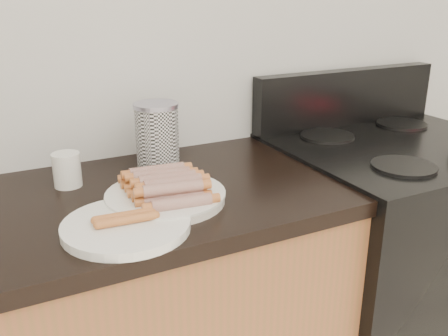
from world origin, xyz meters
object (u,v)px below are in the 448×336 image
main_plate (166,198)px  side_plate (126,226)px  canister (157,137)px  stove (387,267)px  mug (67,170)px

main_plate → side_plate: same height
main_plate → canister: bearing=74.1°
stove → side_plate: side_plate is taller
side_plate → canister: size_ratio=1.44×
stove → side_plate: (-0.97, -0.17, 0.45)m
stove → mug: bearing=171.8°
stove → mug: 1.15m
stove → canister: 0.96m
stove → main_plate: bearing=-175.7°
side_plate → canister: canister is taller
main_plate → canister: size_ratio=1.50×
main_plate → mug: bearing=131.8°
canister → mug: canister is taller
main_plate → canister: 0.25m
stove → main_plate: main_plate is taller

